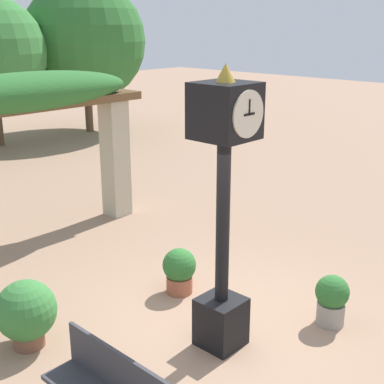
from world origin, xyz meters
name	(u,v)px	position (x,y,z in m)	size (l,w,h in m)	color
ground_plane	(217,326)	(0.00, 0.00, 0.00)	(60.00, 60.00, 0.00)	#9E7A60
pedestal_clock	(223,201)	(-0.27, -0.29, 1.92)	(0.63, 0.68, 3.50)	black
pergola	(27,113)	(0.00, 4.42, 2.40)	(4.87, 1.05, 3.10)	#BCB299
potted_plant_near_left	(332,299)	(1.10, -1.07, 0.38)	(0.45, 0.45, 0.71)	gray
potted_plant_near_right	(179,270)	(0.34, 1.05, 0.37)	(0.51, 0.51, 0.70)	#9E563D
potted_plant_far_left	(26,312)	(-1.96, 1.45, 0.48)	(0.77, 0.77, 0.89)	brown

